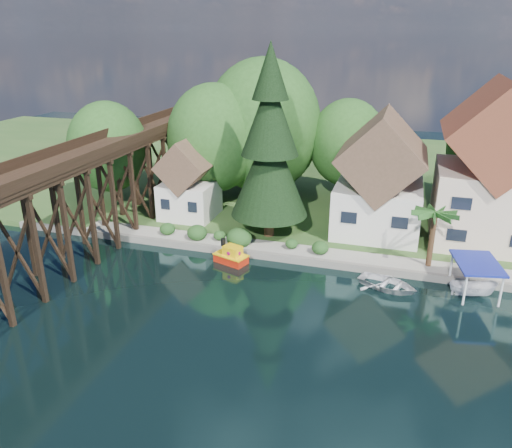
% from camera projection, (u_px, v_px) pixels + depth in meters
% --- Properties ---
extents(ground, '(140.00, 140.00, 0.00)m').
position_uv_depth(ground, '(252.00, 310.00, 34.24)').
color(ground, black).
rests_on(ground, ground).
extents(bank, '(140.00, 52.00, 0.50)m').
position_uv_depth(bank, '(331.00, 176.00, 64.41)').
color(bank, '#284D1E').
rests_on(bank, ground).
extents(seawall, '(60.00, 0.40, 0.62)m').
position_uv_depth(seawall, '(329.00, 264.00, 40.16)').
color(seawall, slate).
rests_on(seawall, ground).
extents(promenade, '(50.00, 2.60, 0.06)m').
position_uv_depth(promenade, '(356.00, 258.00, 40.70)').
color(promenade, gray).
rests_on(promenade, bank).
extents(trestle_bridge, '(4.12, 44.18, 9.30)m').
position_uv_depth(trestle_bridge, '(86.00, 193.00, 41.21)').
color(trestle_bridge, black).
rests_on(trestle_bridge, ground).
extents(house_left, '(7.64, 8.64, 11.02)m').
position_uv_depth(house_left, '(380.00, 182.00, 44.70)').
color(house_left, silver).
rests_on(house_left, bank).
extents(house_center, '(8.65, 9.18, 13.89)m').
position_uv_depth(house_center, '(490.00, 175.00, 42.24)').
color(house_center, beige).
rests_on(house_center, bank).
extents(shed, '(5.09, 5.40, 7.85)m').
position_uv_depth(shed, '(189.00, 184.00, 48.72)').
color(shed, silver).
rests_on(shed, bank).
extents(bg_trees, '(49.90, 13.30, 10.57)m').
position_uv_depth(bg_trees, '(324.00, 142.00, 50.21)').
color(bg_trees, '#382314').
rests_on(bg_trees, bank).
extents(shrubs, '(15.76, 2.47, 1.70)m').
position_uv_depth(shrubs, '(233.00, 236.00, 43.27)').
color(shrubs, '#194619').
rests_on(shrubs, bank).
extents(conifer, '(6.78, 6.78, 16.69)m').
position_uv_depth(conifer, '(270.00, 148.00, 42.36)').
color(conifer, '#382314').
rests_on(conifer, bank).
extents(palm_tree, '(4.18, 4.18, 4.87)m').
position_uv_depth(palm_tree, '(435.00, 216.00, 37.85)').
color(palm_tree, '#382314').
rests_on(palm_tree, bank).
extents(tugboat, '(3.06, 2.29, 1.98)m').
position_uv_depth(tugboat, '(231.00, 256.00, 40.92)').
color(tugboat, red).
rests_on(tugboat, ground).
extents(boat_white_a, '(5.22, 4.44, 0.92)m').
position_uv_depth(boat_white_a, '(388.00, 283.00, 36.90)').
color(boat_white_a, silver).
rests_on(boat_white_a, ground).
extents(boat_canopy, '(3.62, 4.66, 2.70)m').
position_uv_depth(boat_canopy, '(474.00, 282.00, 35.61)').
color(boat_canopy, white).
rests_on(boat_canopy, ground).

